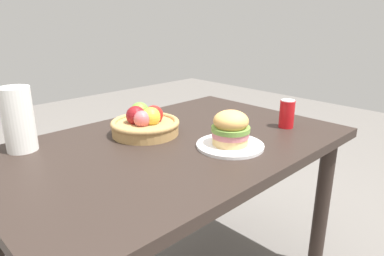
{
  "coord_description": "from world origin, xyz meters",
  "views": [
    {
      "loc": [
        -0.86,
        -0.98,
        1.24
      ],
      "look_at": [
        0.05,
        -0.06,
        0.81
      ],
      "focal_mm": 32.42,
      "sensor_mm": 36.0,
      "label": 1
    }
  ],
  "objects_px": {
    "soda_can": "(287,114)",
    "paper_towel_roll": "(18,119)",
    "plate": "(230,145)",
    "sandwich": "(231,128)",
    "fruit_basket": "(145,123)"
  },
  "relations": [
    {
      "from": "plate",
      "to": "paper_towel_roll",
      "type": "bearing_deg",
      "value": 138.1
    },
    {
      "from": "paper_towel_roll",
      "to": "fruit_basket",
      "type": "bearing_deg",
      "value": -21.08
    },
    {
      "from": "soda_can",
      "to": "paper_towel_roll",
      "type": "xyz_separation_m",
      "value": [
        -0.95,
        0.54,
        0.06
      ]
    },
    {
      "from": "plate",
      "to": "sandwich",
      "type": "height_order",
      "value": "sandwich"
    },
    {
      "from": "plate",
      "to": "fruit_basket",
      "type": "xyz_separation_m",
      "value": [
        -0.14,
        0.35,
        0.04
      ]
    },
    {
      "from": "fruit_basket",
      "to": "sandwich",
      "type": "bearing_deg",
      "value": -68.34
    },
    {
      "from": "paper_towel_roll",
      "to": "sandwich",
      "type": "bearing_deg",
      "value": -41.9
    },
    {
      "from": "plate",
      "to": "paper_towel_roll",
      "type": "relative_size",
      "value": 1.08
    },
    {
      "from": "fruit_basket",
      "to": "soda_can",
      "type": "bearing_deg",
      "value": -36.05
    },
    {
      "from": "sandwich",
      "to": "soda_can",
      "type": "relative_size",
      "value": 1.17
    },
    {
      "from": "plate",
      "to": "soda_can",
      "type": "height_order",
      "value": "soda_can"
    },
    {
      "from": "sandwich",
      "to": "fruit_basket",
      "type": "distance_m",
      "value": 0.38
    },
    {
      "from": "sandwich",
      "to": "fruit_basket",
      "type": "xyz_separation_m",
      "value": [
        -0.14,
        0.35,
        -0.03
      ]
    },
    {
      "from": "fruit_basket",
      "to": "paper_towel_roll",
      "type": "distance_m",
      "value": 0.48
    },
    {
      "from": "fruit_basket",
      "to": "paper_towel_roll",
      "type": "relative_size",
      "value": 1.21
    }
  ]
}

